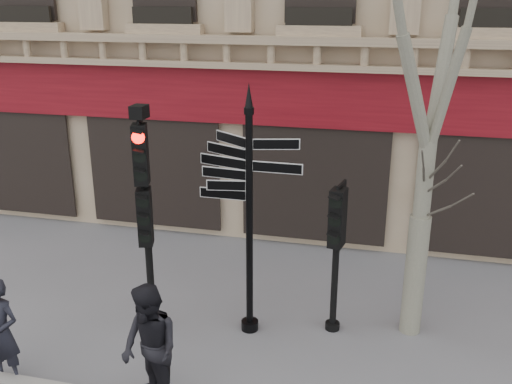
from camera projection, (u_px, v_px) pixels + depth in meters
ground at (268, 367)px, 9.32m from camera, size 80.00×80.00×0.00m
fingerpost at (249, 172)px, 9.40m from camera, size 2.19×2.19×4.47m
traffic_signal_main at (145, 193)px, 9.67m from camera, size 0.53×0.44×4.08m
traffic_signal_secondary at (337, 233)px, 9.78m from camera, size 0.51×0.40×2.71m
pedestrian_a at (1, 332)px, 8.72m from camera, size 0.65×0.44×1.75m
pedestrian_b at (150, 349)px, 8.13m from camera, size 1.20×1.15×1.95m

